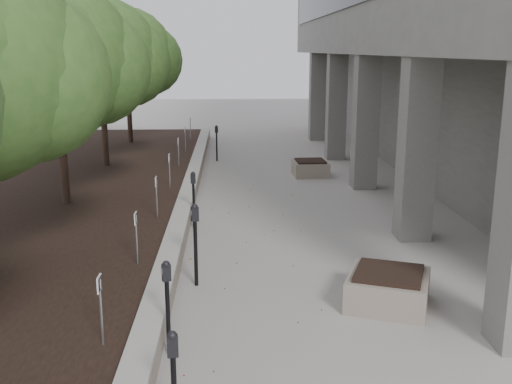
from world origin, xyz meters
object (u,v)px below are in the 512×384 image
object	(u,v)px
planter_front	(388,288)
parking_meter_5	(217,143)
crabapple_tree_3	(58,93)
crabapple_tree_4	(102,82)
planter_back	(310,168)
parking_meter_2	(168,308)
crabapple_tree_5	(127,76)
parking_meter_3	(196,245)
parking_meter_4	(194,200)

from	to	relation	value
planter_front	parking_meter_5	bearing A→B (deg)	103.16
crabapple_tree_3	crabapple_tree_4	distance (m)	5.00
planter_back	parking_meter_2	bearing A→B (deg)	-106.69
crabapple_tree_3	parking_meter_2	bearing A→B (deg)	-65.24
crabapple_tree_4	crabapple_tree_5	xyz separation A→B (m)	(0.00, 5.00, 0.00)
crabapple_tree_5	parking_meter_3	distance (m)	15.17
planter_front	crabapple_tree_5	bearing A→B (deg)	113.35
parking_meter_3	crabapple_tree_5	bearing A→B (deg)	85.90
crabapple_tree_3	parking_meter_4	world-z (taller)	crabapple_tree_3
crabapple_tree_3	parking_meter_3	world-z (taller)	crabapple_tree_3
parking_meter_3	parking_meter_5	xyz separation A→B (m)	(0.12, 12.27, -0.08)
crabapple_tree_3	crabapple_tree_4	bearing A→B (deg)	90.00
parking_meter_3	parking_meter_4	size ratio (longest dim) A/B	1.12
parking_meter_5	crabapple_tree_4	bearing A→B (deg)	-137.84
parking_meter_2	parking_meter_5	bearing A→B (deg)	70.18
planter_front	parking_meter_3	bearing A→B (deg)	162.88
parking_meter_3	planter_front	bearing A→B (deg)	-34.72
crabapple_tree_3	planter_front	bearing A→B (deg)	-39.64
parking_meter_3	crabapple_tree_3	bearing A→B (deg)	109.81
crabapple_tree_5	parking_meter_5	distance (m)	4.93
parking_meter_4	planter_front	xyz separation A→B (m)	(3.47, -4.61, -0.38)
crabapple_tree_3	planter_back	size ratio (longest dim) A/B	4.78
parking_meter_4	planter_back	size ratio (longest dim) A/B	1.19
crabapple_tree_3	planter_back	bearing A→B (deg)	35.49
crabapple_tree_4	planter_back	bearing A→B (deg)	-1.14
parking_meter_3	parking_meter_4	world-z (taller)	parking_meter_3
crabapple_tree_4	parking_meter_2	bearing A→B (deg)	-74.90
crabapple_tree_4	planter_back	size ratio (longest dim) A/B	4.78
parking_meter_4	parking_meter_5	xyz separation A→B (m)	(0.37, 8.65, 0.01)
crabapple_tree_4	parking_meter_5	distance (m)	5.13
parking_meter_3	planter_front	world-z (taller)	parking_meter_3
parking_meter_2	parking_meter_5	distance (m)	14.75
parking_meter_3	planter_back	xyz separation A→B (m)	(3.33, 9.44, -0.50)
crabapple_tree_5	parking_meter_3	bearing A→B (deg)	-76.51
parking_meter_2	crabapple_tree_4	bearing A→B (deg)	86.71
parking_meter_4	planter_front	world-z (taller)	parking_meter_4
planter_front	planter_back	bearing A→B (deg)	89.44
parking_meter_3	planter_back	bearing A→B (deg)	53.00
crabapple_tree_3	parking_meter_4	xyz separation A→B (m)	(3.25, -0.95, -2.44)
planter_back	crabapple_tree_3	bearing A→B (deg)	-144.51
parking_meter_2	parking_meter_5	size ratio (longest dim) A/B	1.01
parking_meter_4	planter_front	distance (m)	5.78
crabapple_tree_3	parking_meter_4	size ratio (longest dim) A/B	4.00
planter_front	crabapple_tree_4	bearing A→B (deg)	122.45
crabapple_tree_4	planter_back	xyz separation A→B (m)	(6.82, -0.14, -2.85)
parking_meter_5	parking_meter_3	bearing A→B (deg)	-85.12
parking_meter_2	planter_front	distance (m)	3.79
parking_meter_2	parking_meter_3	bearing A→B (deg)	65.94
parking_meter_2	planter_back	bearing A→B (deg)	54.92
parking_meter_3	parking_meter_4	bearing A→B (deg)	76.29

